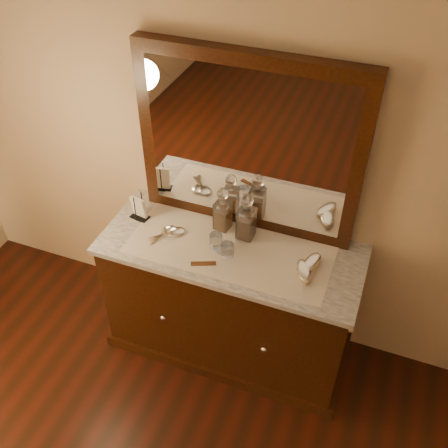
% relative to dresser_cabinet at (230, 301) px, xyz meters
% --- Properties ---
extents(dresser_cabinet, '(1.40, 0.55, 0.82)m').
position_rel_dresser_cabinet_xyz_m(dresser_cabinet, '(0.00, 0.00, 0.00)').
color(dresser_cabinet, black).
rests_on(dresser_cabinet, floor).
extents(dresser_plinth, '(1.46, 0.59, 0.08)m').
position_rel_dresser_cabinet_xyz_m(dresser_plinth, '(0.00, 0.00, -0.37)').
color(dresser_plinth, black).
rests_on(dresser_plinth, floor).
extents(knob_left, '(0.04, 0.04, 0.04)m').
position_rel_dresser_cabinet_xyz_m(knob_left, '(-0.30, -0.28, 0.04)').
color(knob_left, silver).
rests_on(knob_left, dresser_cabinet).
extents(knob_right, '(0.04, 0.04, 0.04)m').
position_rel_dresser_cabinet_xyz_m(knob_right, '(0.30, -0.28, 0.04)').
color(knob_right, silver).
rests_on(knob_right, dresser_cabinet).
extents(marble_top, '(1.44, 0.59, 0.03)m').
position_rel_dresser_cabinet_xyz_m(marble_top, '(0.00, 0.00, 0.42)').
color(marble_top, white).
rests_on(marble_top, dresser_cabinet).
extents(mirror_frame, '(1.20, 0.08, 1.00)m').
position_rel_dresser_cabinet_xyz_m(mirror_frame, '(0.00, 0.25, 0.94)').
color(mirror_frame, black).
rests_on(mirror_frame, marble_top).
extents(mirror_glass, '(1.06, 0.01, 0.86)m').
position_rel_dresser_cabinet_xyz_m(mirror_glass, '(0.00, 0.21, 0.94)').
color(mirror_glass, white).
rests_on(mirror_glass, marble_top).
extents(lace_runner, '(1.10, 0.45, 0.00)m').
position_rel_dresser_cabinet_xyz_m(lace_runner, '(0.00, -0.02, 0.44)').
color(lace_runner, silver).
rests_on(lace_runner, marble_top).
extents(pin_dish, '(0.08, 0.08, 0.01)m').
position_rel_dresser_cabinet_xyz_m(pin_dish, '(-0.04, -0.04, 0.45)').
color(pin_dish, white).
rests_on(pin_dish, lace_runner).
extents(comb, '(0.13, 0.07, 0.01)m').
position_rel_dresser_cabinet_xyz_m(comb, '(-0.09, -0.17, 0.45)').
color(comb, brown).
rests_on(comb, lace_runner).
extents(napkin_rack, '(0.12, 0.09, 0.16)m').
position_rel_dresser_cabinet_xyz_m(napkin_rack, '(-0.58, 0.05, 0.51)').
color(napkin_rack, black).
rests_on(napkin_rack, marble_top).
extents(decanter_left, '(0.09, 0.09, 0.27)m').
position_rel_dresser_cabinet_xyz_m(decanter_left, '(-0.10, 0.14, 0.55)').
color(decanter_left, brown).
rests_on(decanter_left, lace_runner).
extents(decanter_right, '(0.09, 0.09, 0.29)m').
position_rel_dresser_cabinet_xyz_m(decanter_right, '(0.05, 0.11, 0.56)').
color(decanter_right, brown).
rests_on(decanter_right, lace_runner).
extents(brush_near, '(0.14, 0.18, 0.05)m').
position_rel_dresser_cabinet_xyz_m(brush_near, '(0.42, -0.06, 0.47)').
color(brush_near, tan).
rests_on(brush_near, lace_runner).
extents(brush_far, '(0.11, 0.18, 0.05)m').
position_rel_dresser_cabinet_xyz_m(brush_far, '(0.44, 0.01, 0.47)').
color(brush_far, tan).
rests_on(brush_far, lace_runner).
extents(hand_mirror_outer, '(0.11, 0.20, 0.02)m').
position_rel_dresser_cabinet_xyz_m(hand_mirror_outer, '(-0.38, -0.02, 0.45)').
color(hand_mirror_outer, silver).
rests_on(hand_mirror_outer, lace_runner).
extents(hand_mirror_inner, '(0.19, 0.18, 0.02)m').
position_rel_dresser_cabinet_xyz_m(hand_mirror_inner, '(-0.34, -0.01, 0.45)').
color(hand_mirror_inner, silver).
rests_on(hand_mirror_inner, lace_runner).
extents(tumblers, '(0.15, 0.12, 0.08)m').
position_rel_dresser_cabinet_xyz_m(tumblers, '(-0.04, -0.04, 0.48)').
color(tumblers, white).
rests_on(tumblers, lace_runner).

